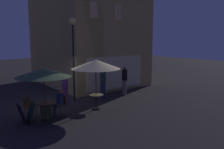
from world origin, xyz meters
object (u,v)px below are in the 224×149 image
at_px(cafe_chair_1, 62,103).
at_px(patron_standing_2, 65,90).
at_px(patio_umbrella_0, 96,64).
at_px(street_lamp_near_corner, 73,39).
at_px(cafe_table_1, 45,108).
at_px(cafe_chair_0, 46,113).
at_px(patron_seated_0, 59,101).
at_px(menu_sandwich_board, 26,113).
at_px(patron_standing_3, 125,81).
at_px(cafe_chair_2, 29,105).
at_px(patio_umbrella_1, 44,73).
at_px(patron_standing_1, 103,83).
at_px(cafe_table_0, 96,99).

xyz_separation_m(cafe_chair_1, patron_standing_2, (0.86, 1.37, 0.26)).
bearing_deg(patio_umbrella_0, street_lamp_near_corner, 94.98).
distance_m(cafe_table_1, cafe_chair_0, 0.78).
height_order(street_lamp_near_corner, patron_seated_0, street_lamp_near_corner).
bearing_deg(patron_seated_0, street_lamp_near_corner, -146.94).
xyz_separation_m(street_lamp_near_corner, patron_standing_2, (-0.70, -0.28, -2.62)).
bearing_deg(menu_sandwich_board, patron_standing_3, 12.43).
relative_size(cafe_chair_0, patron_standing_3, 0.50).
height_order(cafe_chair_0, cafe_chair_2, cafe_chair_2).
bearing_deg(patio_umbrella_0, cafe_chair_1, 171.42).
bearing_deg(cafe_chair_1, cafe_chair_0, 27.53).
bearing_deg(patio_umbrella_1, patron_standing_1, 20.92).
bearing_deg(patron_seated_0, cafe_table_1, -0.00).
xyz_separation_m(cafe_chair_1, cafe_chair_2, (-1.32, 0.53, -0.00)).
distance_m(patio_umbrella_0, patio_umbrella_1, 2.58).
height_order(street_lamp_near_corner, patron_standing_1, street_lamp_near_corner).
xyz_separation_m(cafe_table_0, cafe_table_1, (-2.57, 0.08, -0.01)).
bearing_deg(patron_standing_2, patron_standing_1, 129.88).
bearing_deg(cafe_chair_2, patron_standing_3, 62.30).
distance_m(patio_umbrella_1, cafe_chair_2, 1.72).
distance_m(menu_sandwich_board, patron_seated_0, 1.55).
distance_m(patio_umbrella_0, cafe_chair_0, 3.37).
distance_m(menu_sandwich_board, patio_umbrella_0, 3.83).
relative_size(cafe_table_1, patio_umbrella_1, 0.31).
relative_size(cafe_table_1, patron_standing_2, 0.45).
height_order(cafe_chair_1, patron_seated_0, patron_seated_0).
xyz_separation_m(patio_umbrella_0, patio_umbrella_1, (-2.57, 0.08, -0.18)).
bearing_deg(patio_umbrella_1, cafe_chair_0, -110.06).
relative_size(menu_sandwich_board, cafe_chair_0, 0.98).
height_order(cafe_table_1, patio_umbrella_1, patio_umbrella_1).
xyz_separation_m(menu_sandwich_board, patron_standing_1, (4.98, 1.60, 0.45)).
bearing_deg(cafe_table_0, cafe_chair_1, 171.42).
bearing_deg(cafe_table_1, patron_standing_1, 20.92).
bearing_deg(patron_standing_1, cafe_chair_2, -118.99).
xyz_separation_m(cafe_table_1, patio_umbrella_0, (2.57, -0.08, 1.71)).
bearing_deg(patron_standing_3, patron_seated_0, 17.02).
distance_m(menu_sandwich_board, cafe_chair_1, 1.68).
bearing_deg(patio_umbrella_0, patron_standing_1, 46.51).
bearing_deg(patio_umbrella_0, menu_sandwich_board, 178.79).
bearing_deg(cafe_chair_1, patron_seated_0, 0.00).
height_order(patio_umbrella_0, cafe_chair_2, patio_umbrella_0).
height_order(patron_standing_2, patron_standing_3, patron_standing_3).
distance_m(street_lamp_near_corner, cafe_chair_1, 3.67).
relative_size(patron_standing_1, patron_standing_3, 1.02).
bearing_deg(menu_sandwich_board, cafe_chair_2, 64.71).
height_order(cafe_table_0, patron_standing_1, patron_standing_1).
bearing_deg(patio_umbrella_1, patron_seated_0, 11.72).
bearing_deg(cafe_chair_1, cafe_table_1, -0.00).
bearing_deg(cafe_chair_2, patio_umbrella_1, 0.00).
bearing_deg(patron_seated_0, cafe_table_0, 161.20).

